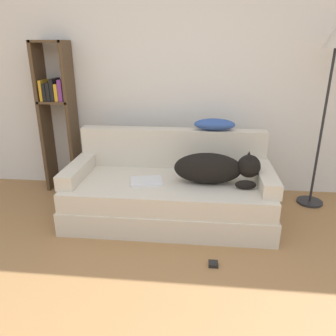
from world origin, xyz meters
name	(u,v)px	position (x,y,z in m)	size (l,w,h in m)	color
wall_back	(179,64)	(0.00, 2.39, 1.35)	(8.02, 0.06, 2.70)	silver
couch	(169,199)	(-0.02, 1.62, 0.19)	(1.85, 0.88, 0.39)	beige
couch_backrest	(173,148)	(-0.02, 1.99, 0.58)	(1.81, 0.15, 0.38)	beige
couch_arm_left	(78,170)	(-0.87, 1.62, 0.45)	(0.15, 0.69, 0.13)	beige
couch_arm_right	(265,177)	(0.83, 1.62, 0.45)	(0.15, 0.69, 0.13)	beige
dog	(216,168)	(0.39, 1.58, 0.53)	(0.74, 0.25, 0.29)	black
laptop	(146,181)	(-0.22, 1.55, 0.39)	(0.32, 0.28, 0.02)	silver
throw_pillow	(215,124)	(0.38, 1.99, 0.82)	(0.39, 0.18, 0.11)	#335199
bookshelf	(57,109)	(-1.27, 2.21, 0.90)	(0.34, 0.26, 1.58)	#4C3823
floor_lamp	(333,65)	(1.40, 2.07, 1.37)	(0.25, 0.25, 1.71)	#232326
power_adapter	(213,264)	(0.38, 0.93, 0.01)	(0.07, 0.07, 0.03)	black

